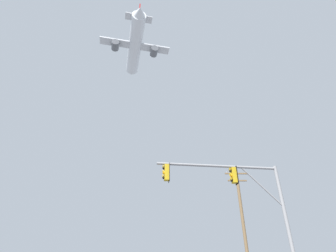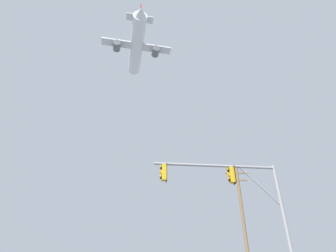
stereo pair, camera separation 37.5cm
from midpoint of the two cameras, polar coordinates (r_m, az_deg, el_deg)
signal_pole_near at (r=15.36m, az=14.80°, el=-13.93°), size 7.18×1.00×6.73m
utility_pole at (r=24.98m, az=15.73°, el=-19.17°), size 2.20×0.28×9.95m
airplane at (r=63.87m, az=-7.48°, el=17.14°), size 16.13×20.88×5.70m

